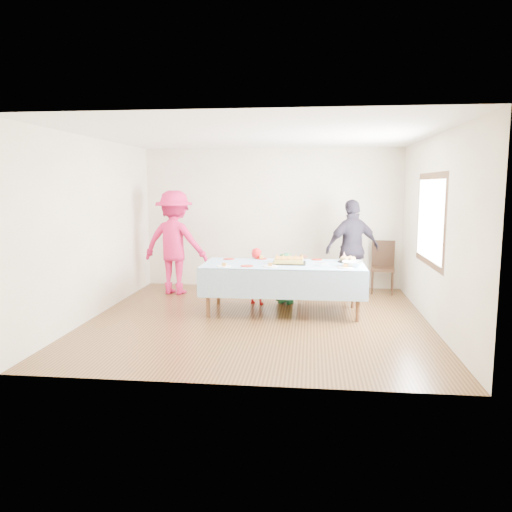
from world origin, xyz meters
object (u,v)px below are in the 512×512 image
Objects in this scene: birthday_cake at (289,261)px; dining_chair at (383,264)px; adult_left at (175,242)px; party_table at (283,267)px.

dining_chair reaches higher than birthday_cake.
adult_left is (-3.83, -0.54, 0.41)m from dining_chair.
dining_chair is at bearing 44.58° from party_table.
party_table is 0.13m from birthday_cake.
party_table is 4.85× the size of birthday_cake.
dining_chair is 0.51× the size of adult_left.
dining_chair is (1.76, 1.74, -0.19)m from party_table.
party_table is 2.48m from dining_chair.
birthday_cake is 2.45m from adult_left.
dining_chair is at bearing 45.48° from birthday_cake.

